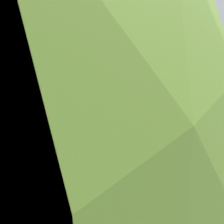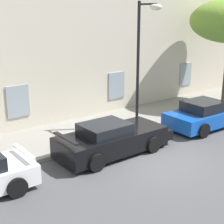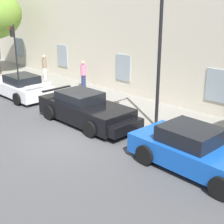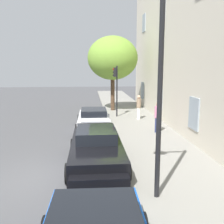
{
  "view_description": "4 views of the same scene",
  "coord_description": "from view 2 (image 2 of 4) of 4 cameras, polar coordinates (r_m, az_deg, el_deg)",
  "views": [
    {
      "loc": [
        -14.22,
        1.8,
        4.94
      ],
      "look_at": [
        0.78,
        2.68,
        1.12
      ],
      "focal_mm": 35.72,
      "sensor_mm": 36.0,
      "label": 1
    },
    {
      "loc": [
        -8.83,
        -8.69,
        5.64
      ],
      "look_at": [
        -0.24,
        2.49,
        1.46
      ],
      "focal_mm": 54.61,
      "sensor_mm": 36.0,
      "label": 2
    },
    {
      "loc": [
        9.73,
        -7.13,
        5.23
      ],
      "look_at": [
        1.03,
        1.4,
        1.03
      ],
      "focal_mm": 51.72,
      "sensor_mm": 36.0,
      "label": 3
    },
    {
      "loc": [
        8.55,
        1.37,
        3.76
      ],
      "look_at": [
        -2.21,
        2.32,
        1.86
      ],
      "focal_mm": 41.75,
      "sensor_mm": 36.0,
      "label": 4
    }
  ],
  "objects": [
    {
      "name": "ground_plane",
      "position": [
        13.61,
        7.26,
        -8.1
      ],
      "size": [
        80.0,
        80.0,
        0.0
      ],
      "primitive_type": "plane",
      "color": "#444447"
    },
    {
      "name": "sidewalk",
      "position": [
        16.75,
        -3.36,
        -2.94
      ],
      "size": [
        60.0,
        3.64,
        0.14
      ],
      "primitive_type": "cube",
      "color": "gray",
      "rests_on": "ground"
    },
    {
      "name": "sportscar_yellow_flank",
      "position": [
        14.03,
        0.53,
        -4.48
      ],
      "size": [
        5.06,
        2.13,
        1.37
      ],
      "color": "black",
      "rests_on": "ground"
    },
    {
      "name": "sportscar_white_middle",
      "position": [
        17.94,
        15.86,
        -0.39
      ],
      "size": [
        4.92,
        2.27,
        1.39
      ],
      "color": "#144CB2",
      "rests_on": "ground"
    },
    {
      "name": "street_lamp",
      "position": [
        15.77,
        5.46,
        11.29
      ],
      "size": [
        0.44,
        1.42,
        5.95
      ],
      "color": "black",
      "rests_on": "sidewalk"
    }
  ]
}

